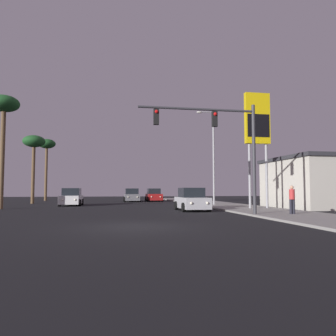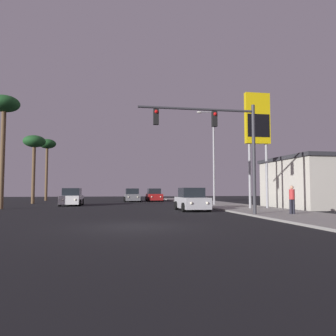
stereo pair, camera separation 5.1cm
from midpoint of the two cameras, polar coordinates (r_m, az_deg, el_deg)
ground_plane at (r=14.06m, az=-5.75°, el=-10.08°), size 120.00×120.00×0.00m
sidewalk_right at (r=26.20m, az=13.87°, el=-6.92°), size 5.00×60.00×0.12m
building_gas_station at (r=31.69m, az=26.98°, el=-2.26°), size 10.30×8.30×4.30m
car_white at (r=33.11m, az=-16.49°, el=-4.98°), size 2.04×4.33×1.68m
car_grey at (r=42.15m, az=-6.37°, el=-4.81°), size 2.04×4.31×1.68m
car_red at (r=43.32m, az=-2.53°, el=-4.80°), size 2.04×4.31×1.68m
car_silver at (r=24.38m, az=4.08°, el=-5.61°), size 2.04×4.31×1.68m
traffic_light_mast at (r=19.51m, az=9.30°, el=5.60°), size 7.01×0.36×6.50m
street_lamp at (r=31.51m, az=7.67°, el=2.77°), size 1.74×0.24×9.00m
gas_station_sign at (r=26.76m, az=15.24°, el=7.28°), size 2.00×0.42×9.00m
pedestrian_on_sidewalk at (r=20.66m, az=20.72°, el=-4.96°), size 0.34×0.32×1.67m
palm_tree_mid at (r=39.18m, az=-22.35°, el=3.80°), size 2.40×2.40×7.54m
palm_tree_near at (r=29.92m, az=-26.73°, el=9.00°), size 2.40×2.40×9.15m
palm_tree_far at (r=49.12m, az=-20.40°, el=3.43°), size 2.40×2.40×8.64m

